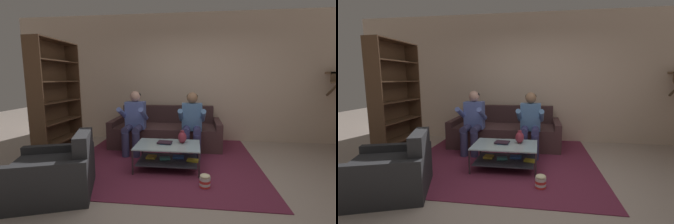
{
  "view_description": "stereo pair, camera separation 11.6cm",
  "coord_description": "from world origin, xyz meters",
  "views": [
    {
      "loc": [
        0.04,
        -2.84,
        1.45
      ],
      "look_at": [
        -0.41,
        1.04,
        0.86
      ],
      "focal_mm": 24.0,
      "sensor_mm": 36.0,
      "label": 1
    },
    {
      "loc": [
        0.16,
        -2.83,
        1.45
      ],
      "look_at": [
        -0.41,
        1.04,
        0.86
      ],
      "focal_mm": 24.0,
      "sensor_mm": 36.0,
      "label": 2
    }
  ],
  "objects": [
    {
      "name": "popcorn_tub",
      "position": [
        0.2,
        0.02,
        0.09
      ],
      "size": [
        0.15,
        0.15,
        0.19
      ],
      "color": "red",
      "rests_on": "ground"
    },
    {
      "name": "person_seated_left",
      "position": [
        -1.11,
        1.33,
        0.66
      ],
      "size": [
        0.5,
        0.58,
        1.21
      ],
      "color": "#3A3963",
      "rests_on": "ground"
    },
    {
      "name": "person_seated_right",
      "position": [
        0.01,
        1.33,
        0.65
      ],
      "size": [
        0.5,
        0.58,
        1.19
      ],
      "color": "navy",
      "rests_on": "ground"
    },
    {
      "name": "coffee_table",
      "position": [
        -0.36,
        0.61,
        0.26
      ],
      "size": [
        1.02,
        0.67,
        0.4
      ],
      "color": "#A9C4CB",
      "rests_on": "ground"
    },
    {
      "name": "bookshelf",
      "position": [
        -2.42,
        0.81,
        0.93
      ],
      "size": [
        0.35,
        1.06,
        2.09
      ],
      "color": "#513623",
      "rests_on": "ground"
    },
    {
      "name": "couch",
      "position": [
        -0.55,
        1.87,
        0.29
      ],
      "size": [
        2.3,
        0.93,
        0.84
      ],
      "color": "#482E30",
      "rests_on": "ground"
    },
    {
      "name": "book_stack",
      "position": [
        -0.41,
        0.65,
        0.42
      ],
      "size": [
        0.24,
        0.2,
        0.03
      ],
      "color": "#2862AC",
      "rests_on": "coffee_table"
    },
    {
      "name": "ground",
      "position": [
        0.0,
        0.0,
        0.0
      ],
      "size": [
        16.8,
        16.8,
        0.0
      ],
      "primitive_type": "plane",
      "color": "#AB9A8F"
    },
    {
      "name": "back_partition",
      "position": [
        0.0,
        2.46,
        1.45
      ],
      "size": [
        8.4,
        0.12,
        2.9
      ],
      "primitive_type": "cube",
      "color": "beige",
      "rests_on": "ground"
    },
    {
      "name": "armchair",
      "position": [
        -1.65,
        -0.38,
        0.27
      ],
      "size": [
        1.14,
        1.09,
        0.78
      ],
      "color": "#252528",
      "rests_on": "ground"
    },
    {
      "name": "vase",
      "position": [
        -0.14,
        0.71,
        0.5
      ],
      "size": [
        0.14,
        0.14,
        0.21
      ],
      "color": "maroon",
      "rests_on": "coffee_table"
    },
    {
      "name": "area_rug",
      "position": [
        -0.46,
        1.12,
        0.01
      ],
      "size": [
        3.17,
        3.22,
        0.01
      ],
      "color": "maroon",
      "rests_on": "ground"
    }
  ]
}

